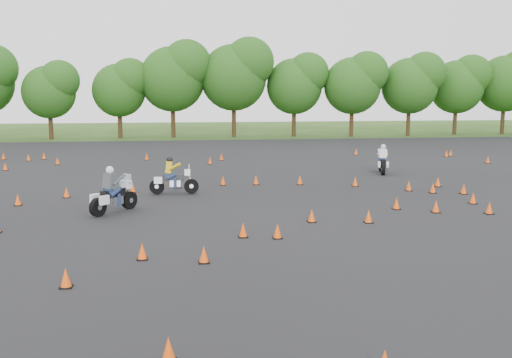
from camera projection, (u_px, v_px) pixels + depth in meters
The scene contains 7 objects.
ground at pixel (272, 233), 18.87m from camera, with size 140.00×140.00×0.00m, color #2D5119.
asphalt_pad at pixel (250, 199), 24.75m from camera, with size 62.00×62.00×0.00m, color black.
treeline at pixel (237, 91), 52.97m from camera, with size 87.05×32.33×11.07m.
traffic_cones at pixel (251, 196), 24.27m from camera, with size 36.64×32.87×0.45m.
rider_grey at pixel (113, 189), 21.90m from camera, with size 2.37×0.73×1.83m, color #3F4347, non-canonical shape.
rider_yellow at pixel (174, 176), 25.83m from camera, with size 2.23×0.69×1.72m, color gold, non-canonical shape.
rider_white at pixel (382, 159), 32.54m from camera, with size 2.18×0.67×1.68m, color white, non-canonical shape.
Camera 1 is at (-3.05, -18.14, 4.63)m, focal length 40.00 mm.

